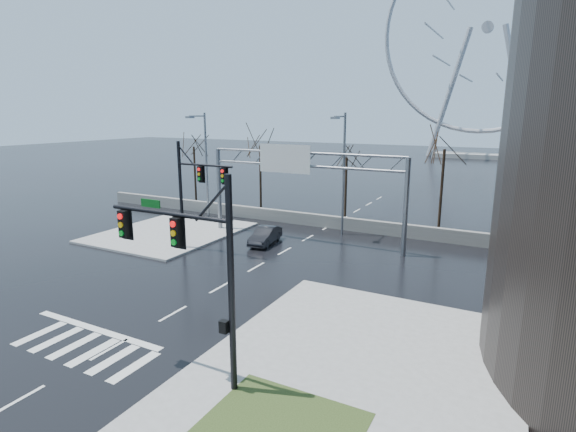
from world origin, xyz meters
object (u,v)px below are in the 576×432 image
Objects in this scene: signal_mast_near at (198,260)px; ferris_wheel at (487,36)px; signal_mast_far at (192,186)px; car at (265,235)px; sign_gantry at (298,176)px.

ferris_wheel reaches higher than signal_mast_near.
signal_mast_far is 89.30m from ferris_wheel.
ferris_wheel is 86.14m from car.
signal_mast_near is 1.00× the size of signal_mast_far.
signal_mast_near reaches higher than sign_gantry.
signal_mast_near is at bearing -89.92° from ferris_wheel.
signal_mast_far is 2.01× the size of car.
ferris_wheel is (5.38, 80.04, 20.95)m from sign_gantry.
car is (-7.41, 17.08, -4.22)m from signal_mast_near.
signal_mast_far is at bearing -132.47° from sign_gantry.
ferris_wheel is at bearing 86.16° from sign_gantry.
signal_mast_near is 0.16× the size of ferris_wheel.
signal_mast_near reaches higher than car.
sign_gantry is 5.27m from car.
car is (-7.27, -81.96, -25.48)m from ferris_wheel.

